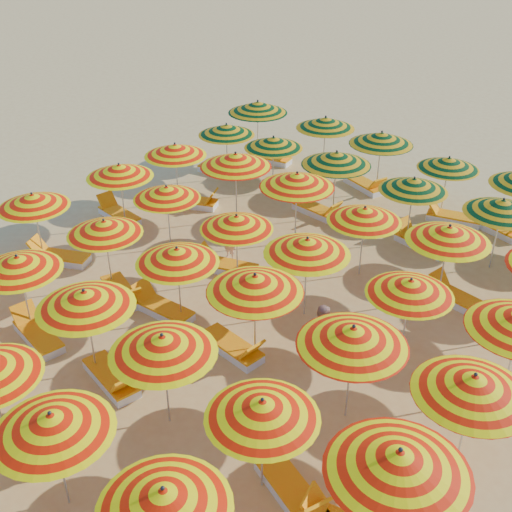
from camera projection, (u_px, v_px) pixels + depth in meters
name	position (u px, v px, depth m)	size (l,w,h in m)	color
ground	(244.00, 317.00, 16.48)	(120.00, 120.00, 0.00)	#DDB662
umbrella_9	(52.00, 423.00, 10.60)	(2.31, 2.31, 2.23)	silver
umbrella_10	(164.00, 499.00, 9.35)	(2.71, 2.71, 2.19)	silver
umbrella_13	(18.00, 264.00, 15.08)	(2.19, 2.19, 2.17)	silver
umbrella_14	(85.00, 299.00, 13.64)	(2.81, 2.81, 2.28)	silver
umbrella_15	(163.00, 345.00, 12.33)	(2.60, 2.60, 2.27)	silver
umbrella_16	(262.00, 409.00, 10.96)	(2.10, 2.10, 2.16)	silver
umbrella_17	(399.00, 462.00, 9.67)	(2.56, 2.56, 2.44)	silver
umbrella_18	(33.00, 201.00, 18.05)	(2.35, 2.35, 2.16)	silver
umbrella_19	(104.00, 227.00, 16.75)	(2.41, 2.41, 2.12)	silver
umbrella_20	(177.00, 256.00, 15.41)	(2.61, 2.61, 2.17)	silver
umbrella_21	(255.00, 284.00, 14.09)	(2.83, 2.83, 2.33)	silver
umbrella_22	(353.00, 336.00, 12.41)	(2.37, 2.37, 2.36)	silver
umbrella_23	(473.00, 385.00, 11.30)	(2.51, 2.51, 2.31)	silver
umbrella_24	(119.00, 171.00, 19.78)	(2.65, 2.65, 2.21)	silver
umbrella_25	(167.00, 193.00, 18.63)	(2.61, 2.61, 2.10)	silver
umbrella_26	(237.00, 222.00, 17.03)	(2.40, 2.40, 2.10)	silver
umbrella_27	(307.00, 246.00, 15.59)	(2.32, 2.32, 2.28)	silver
umbrella_28	(410.00, 287.00, 14.30)	(2.41, 2.41, 2.12)	silver
umbrella_30	(175.00, 150.00, 21.30)	(2.57, 2.57, 2.21)	silver
umbrella_31	(236.00, 160.00, 20.08)	(2.91, 2.91, 2.40)	silver
umbrella_32	(297.00, 180.00, 18.81)	(2.84, 2.84, 2.37)	silver
umbrella_33	(365.00, 214.00, 17.30)	(2.13, 2.13, 2.16)	silver
umbrella_34	(449.00, 234.00, 16.13)	(2.49, 2.49, 2.29)	silver
umbrella_36	(226.00, 130.00, 23.11)	(2.50, 2.50, 2.17)	silver
umbrella_37	(273.00, 143.00, 22.03)	(2.58, 2.58, 2.15)	silver
umbrella_38	(336.00, 159.00, 20.28)	(2.83, 2.83, 2.37)	silver
umbrella_39	(414.00, 185.00, 18.95)	(2.72, 2.72, 2.18)	silver
umbrella_40	(502.00, 207.00, 17.60)	(2.25, 2.25, 2.22)	silver
umbrella_42	(258.00, 107.00, 24.63)	(2.99, 2.99, 2.44)	silver
umbrella_43	(325.00, 123.00, 23.45)	(2.60, 2.60, 2.29)	silver
umbrella_44	(381.00, 138.00, 21.92)	(2.47, 2.47, 2.34)	silver
umbrella_45	(449.00, 163.00, 20.54)	(2.59, 2.59, 2.10)	silver
lounger_5	(33.00, 442.00, 12.62)	(1.83, 1.12, 0.69)	white
lounger_6	(38.00, 335.00, 15.59)	(1.81, 0.89, 0.69)	white
lounger_7	(112.00, 378.00, 14.24)	(1.82, 0.95, 0.69)	white
lounger_8	(292.00, 491.00, 11.62)	(1.82, 1.17, 0.69)	white
lounger_10	(59.00, 257.00, 18.80)	(1.82, 1.25, 0.69)	white
lounger_11	(122.00, 293.00, 17.18)	(1.83, 1.16, 0.69)	white
lounger_12	(162.00, 308.00, 16.56)	(1.75, 0.64, 0.69)	white
lounger_13	(233.00, 347.00, 15.18)	(1.79, 0.81, 0.69)	white
lounger_14	(119.00, 214.00, 21.17)	(1.79, 0.80, 0.69)	white
lounger_15	(226.00, 266.00, 18.35)	(1.83, 1.09, 0.69)	white
lounger_16	(194.00, 202.00, 21.98)	(1.82, 1.21, 0.69)	white
lounger_17	(458.00, 299.00, 16.91)	(1.81, 0.89, 0.69)	white
lounger_18	(221.00, 170.00, 24.42)	(1.81, 0.88, 0.69)	white
lounger_19	(318.00, 211.00, 21.42)	(1.79, 0.77, 0.69)	white
lounger_20	(421.00, 243.00, 19.54)	(1.81, 0.92, 0.69)	white
lounger_22	(271.00, 159.00, 25.38)	(1.80, 0.85, 0.69)	white
lounger_23	(365.00, 185.00, 23.21)	(1.83, 1.14, 0.69)	white
lounger_24	(452.00, 217.00, 21.00)	(1.82, 1.00, 0.69)	white
lounger_25	(498.00, 228.00, 20.33)	(1.83, 1.05, 0.69)	white
beachgoer_b	(321.00, 331.00, 14.83)	(0.68, 0.53, 1.41)	tan
beachgoer_a	(229.00, 241.00, 18.65)	(0.47, 0.31, 1.28)	tan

